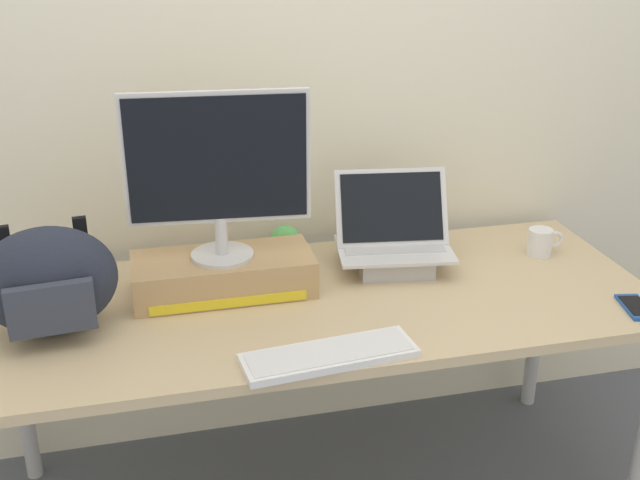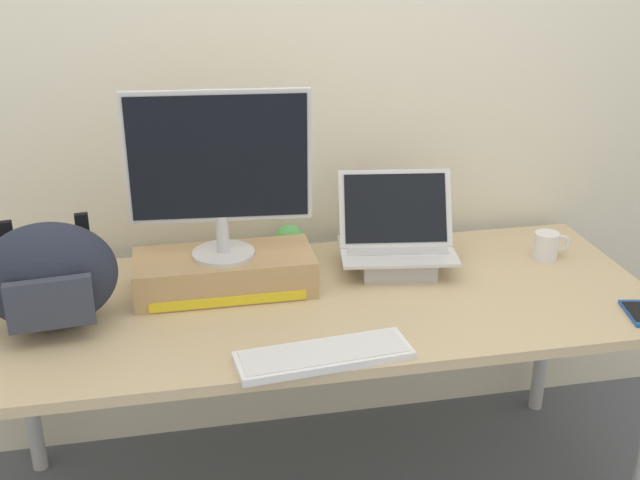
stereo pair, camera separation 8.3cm
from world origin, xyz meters
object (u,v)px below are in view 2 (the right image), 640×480
desktop_monitor (219,168)px  open_laptop (396,250)px  cell_phone (639,313)px  plush_toy (289,240)px  external_keyboard (324,355)px  messenger_backpack (49,277)px  coffee_mug (547,246)px  toner_box_yellow (225,273)px

desktop_monitor → open_laptop: size_ratio=1.34×
cell_phone → plush_toy: 1.06m
external_keyboard → messenger_backpack: size_ratio=1.21×
desktop_monitor → messenger_backpack: bearing=-159.5°
open_laptop → desktop_monitor: bearing=-166.6°
open_laptop → messenger_backpack: messenger_backpack is taller
desktop_monitor → cell_phone: size_ratio=3.27×
coffee_mug → messenger_backpack: bearing=-174.1°
open_laptop → external_keyboard: 0.58m
external_keyboard → coffee_mug: (0.81, 0.46, 0.03)m
toner_box_yellow → cell_phone: toner_box_yellow is taller
messenger_backpack → coffee_mug: size_ratio=3.11×
coffee_mug → cell_phone: size_ratio=0.77×
external_keyboard → toner_box_yellow: bearing=109.9°
desktop_monitor → open_laptop: bearing=10.5°
cell_phone → messenger_backpack: bearing=-177.5°
cell_phone → plush_toy: (-0.88, 0.59, 0.04)m
messenger_backpack → coffee_mug: (1.48, 0.15, -0.10)m
desktop_monitor → messenger_backpack: (-0.46, -0.13, -0.23)m
toner_box_yellow → messenger_backpack: size_ratio=1.39×
external_keyboard → plush_toy: bearing=82.8°
toner_box_yellow → messenger_backpack: messenger_backpack is taller
external_keyboard → coffee_mug: 0.94m
messenger_backpack → open_laptop: bearing=4.1°
plush_toy → desktop_monitor: bearing=-136.7°
external_keyboard → messenger_backpack: messenger_backpack is taller
desktop_monitor → open_laptop: 0.62m
external_keyboard → messenger_backpack: bearing=149.9°
toner_box_yellow → desktop_monitor: 0.32m
messenger_backpack → toner_box_yellow: bearing=9.5°
open_laptop → messenger_backpack: 1.01m
open_laptop → plush_toy: size_ratio=3.78×
messenger_backpack → coffee_mug: bearing=0.0°
toner_box_yellow → coffee_mug: bearing=1.4°
desktop_monitor → cell_phone: (1.10, -0.38, -0.37)m
external_keyboard → coffee_mug: bearing=23.9°
coffee_mug → toner_box_yellow: bearing=-178.6°
toner_box_yellow → external_keyboard: size_ratio=1.15×
coffee_mug → plush_toy: bearing=166.9°
open_laptop → external_keyboard: size_ratio=0.84×
messenger_backpack → desktop_monitor: bearing=9.4°
cell_phone → toner_box_yellow: bearing=172.6°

